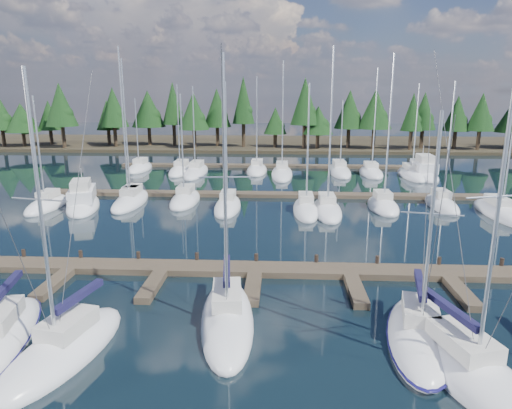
# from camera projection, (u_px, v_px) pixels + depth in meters

# --- Properties ---
(ground) EXTENTS (260.00, 260.00, 0.00)m
(ground) POSITION_uv_depth(u_px,v_px,m) (263.00, 221.00, 41.24)
(ground) COLOR black
(ground) RESTS_ON ground
(far_shore) EXTENTS (220.00, 30.00, 0.60)m
(far_shore) POSITION_uv_depth(u_px,v_px,m) (273.00, 144.00, 99.30)
(far_shore) COLOR #31291B
(far_shore) RESTS_ON ground
(main_dock) EXTENTS (44.00, 6.13, 0.90)m
(main_dock) POSITION_uv_depth(u_px,v_px,m) (255.00, 273.00, 28.95)
(main_dock) COLOR #4B3E2F
(main_dock) RESTS_ON ground
(back_docks) EXTENTS (50.00, 21.80, 0.40)m
(back_docks) POSITION_uv_depth(u_px,v_px,m) (268.00, 179.00, 60.17)
(back_docks) COLOR #4B3E2F
(back_docks) RESTS_ON ground
(front_sailboat_2) EXTENTS (4.47, 8.51, 13.15)m
(front_sailboat_2) POSITION_uv_depth(u_px,v_px,m) (64.00, 349.00, 20.24)
(front_sailboat_2) COLOR silver
(front_sailboat_2) RESTS_ON ground
(front_sailboat_3) EXTENTS (3.65, 9.51, 13.85)m
(front_sailboat_3) POSITION_uv_depth(u_px,v_px,m) (227.00, 318.00, 23.05)
(front_sailboat_3) COLOR silver
(front_sailboat_3) RESTS_ON ground
(front_sailboat_4) EXTENTS (4.66, 8.99, 11.48)m
(front_sailboat_4) POSITION_uv_depth(u_px,v_px,m) (419.00, 335.00, 21.44)
(front_sailboat_4) COLOR silver
(front_sailboat_4) RESTS_ON ground
(front_sailboat_5) EXTENTS (5.46, 9.82, 14.02)m
(front_sailboat_5) POSITION_uv_depth(u_px,v_px,m) (468.00, 369.00, 18.86)
(front_sailboat_5) COLOR silver
(front_sailboat_5) RESTS_ON ground
(back_sailboat_rows) EXTENTS (46.74, 32.85, 16.37)m
(back_sailboat_rows) POSITION_uv_depth(u_px,v_px,m) (269.00, 185.00, 55.66)
(back_sailboat_rows) COLOR silver
(back_sailboat_rows) RESTS_ON ground
(motor_yacht_left) EXTENTS (5.82, 9.83, 4.67)m
(motor_yacht_left) POSITION_uv_depth(u_px,v_px,m) (83.00, 202.00, 46.06)
(motor_yacht_left) COLOR silver
(motor_yacht_left) RESTS_ON ground
(motor_yacht_right) EXTENTS (3.82, 10.21, 5.04)m
(motor_yacht_right) POSITION_uv_depth(u_px,v_px,m) (423.00, 173.00, 62.50)
(motor_yacht_right) COLOR silver
(motor_yacht_right) RESTS_ON ground
(tree_line) EXTENTS (187.24, 12.27, 13.73)m
(tree_line) POSITION_uv_depth(u_px,v_px,m) (278.00, 112.00, 87.99)
(tree_line) COLOR black
(tree_line) RESTS_ON far_shore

